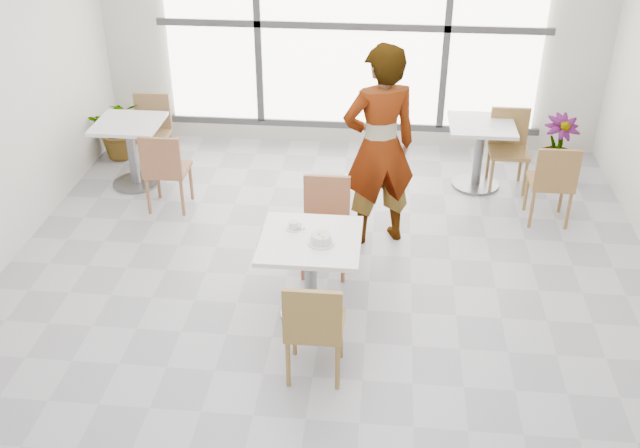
# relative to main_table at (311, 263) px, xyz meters

# --- Properties ---
(floor) EXTENTS (7.00, 7.00, 0.00)m
(floor) POSITION_rel_main_table_xyz_m (0.09, 0.11, -0.52)
(floor) COLOR #9E9EA5
(floor) RESTS_ON ground
(wall_back) EXTENTS (6.00, 0.00, 6.00)m
(wall_back) POSITION_rel_main_table_xyz_m (0.09, 3.61, 0.98)
(wall_back) COLOR silver
(wall_back) RESTS_ON ground
(window) EXTENTS (4.60, 0.07, 2.52)m
(window) POSITION_rel_main_table_xyz_m (0.09, 3.54, 0.98)
(window) COLOR white
(window) RESTS_ON ground
(main_table) EXTENTS (0.80, 0.80, 0.75)m
(main_table) POSITION_rel_main_table_xyz_m (0.00, 0.00, 0.00)
(main_table) COLOR white
(main_table) RESTS_ON ground
(chair_near) EXTENTS (0.42, 0.42, 0.87)m
(chair_near) POSITION_rel_main_table_xyz_m (0.11, -0.77, -0.02)
(chair_near) COLOR olive
(chair_near) RESTS_ON ground
(chair_far) EXTENTS (0.42, 0.42, 0.87)m
(chair_far) POSITION_rel_main_table_xyz_m (0.05, 0.78, -0.02)
(chair_far) COLOR #9C5E3D
(chair_far) RESTS_ON ground
(oatmeal_bowl) EXTENTS (0.21, 0.21, 0.09)m
(oatmeal_bowl) POSITION_rel_main_table_xyz_m (0.09, -0.07, 0.27)
(oatmeal_bowl) COLOR silver
(oatmeal_bowl) RESTS_ON main_table
(coffee_cup) EXTENTS (0.16, 0.13, 0.07)m
(coffee_cup) POSITION_rel_main_table_xyz_m (-0.15, 0.14, 0.26)
(coffee_cup) COLOR silver
(coffee_cup) RESTS_ON main_table
(person) EXTENTS (0.84, 0.70, 1.96)m
(person) POSITION_rel_main_table_xyz_m (0.50, 1.31, 0.46)
(person) COLOR black
(person) RESTS_ON ground
(bg_table_left) EXTENTS (0.70, 0.70, 0.75)m
(bg_table_left) POSITION_rel_main_table_xyz_m (-2.23, 2.22, -0.04)
(bg_table_left) COLOR silver
(bg_table_left) RESTS_ON ground
(bg_table_right) EXTENTS (0.70, 0.70, 0.75)m
(bg_table_right) POSITION_rel_main_table_xyz_m (1.58, 2.56, -0.04)
(bg_table_right) COLOR silver
(bg_table_right) RESTS_ON ground
(bg_chair_left_near) EXTENTS (0.42, 0.42, 0.87)m
(bg_chair_left_near) POSITION_rel_main_table_xyz_m (-1.69, 1.67, -0.02)
(bg_chair_left_near) COLOR #935F3D
(bg_chair_left_near) RESTS_ON ground
(bg_chair_left_far) EXTENTS (0.42, 0.42, 0.87)m
(bg_chair_left_far) POSITION_rel_main_table_xyz_m (-2.14, 2.69, -0.02)
(bg_chair_left_far) COLOR olive
(bg_chair_left_far) RESTS_ON ground
(bg_chair_right_near) EXTENTS (0.42, 0.42, 0.87)m
(bg_chair_right_near) POSITION_rel_main_table_xyz_m (2.22, 1.77, -0.02)
(bg_chair_right_near) COLOR olive
(bg_chair_right_near) RESTS_ON ground
(bg_chair_right_far) EXTENTS (0.42, 0.42, 0.87)m
(bg_chair_right_far) POSITION_rel_main_table_xyz_m (1.90, 2.63, -0.02)
(bg_chair_right_far) COLOR olive
(bg_chair_right_far) RESTS_ON ground
(plant_left) EXTENTS (0.79, 0.72, 0.75)m
(plant_left) POSITION_rel_main_table_xyz_m (-2.61, 2.94, -0.15)
(plant_left) COLOR #477634
(plant_left) RESTS_ON ground
(plant_right) EXTENTS (0.49, 0.49, 0.73)m
(plant_right) POSITION_rel_main_table_xyz_m (2.49, 2.89, -0.16)
(plant_right) COLOR #4C7640
(plant_right) RESTS_ON ground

